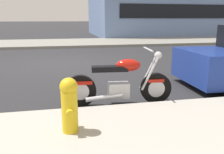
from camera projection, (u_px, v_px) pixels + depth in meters
ground_plane at (65, 64)px, 9.08m from camera, size 260.00×260.00×0.00m
sidewalk_far_curb at (223, 40)px, 18.54m from camera, size 120.00×5.00×0.14m
parking_stall_stripe at (69, 102)px, 4.95m from camera, size 0.12×2.20×0.01m
parked_motorcycle at (120, 84)px, 4.73m from camera, size 2.10×0.62×1.10m
fire_hydrant at (69, 104)px, 3.28m from camera, size 0.24×0.36×0.76m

